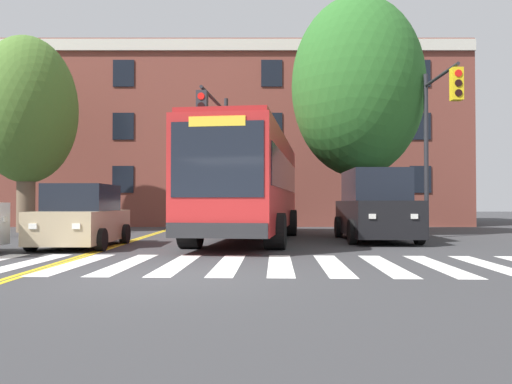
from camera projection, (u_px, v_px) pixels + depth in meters
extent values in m
plane|color=#38383A|center=(168.00, 277.00, 8.59)|extent=(120.00, 120.00, 0.00)
cube|color=white|center=(27.00, 263.00, 10.40)|extent=(0.64, 3.64, 0.01)
cube|color=white|center=(77.00, 264.00, 10.36)|extent=(0.64, 3.64, 0.01)
cube|color=white|center=(128.00, 264.00, 10.31)|extent=(0.64, 3.64, 0.01)
cube|color=white|center=(178.00, 264.00, 10.27)|extent=(0.64, 3.64, 0.01)
cube|color=white|center=(230.00, 264.00, 10.22)|extent=(0.64, 3.64, 0.01)
cube|color=white|center=(281.00, 265.00, 10.18)|extent=(0.64, 3.64, 0.01)
cube|color=white|center=(334.00, 265.00, 10.14)|extent=(0.64, 3.64, 0.01)
cube|color=white|center=(386.00, 265.00, 10.09)|extent=(0.64, 3.64, 0.01)
cube|color=white|center=(439.00, 266.00, 10.05)|extent=(0.64, 3.64, 0.01)
cube|color=white|center=(493.00, 266.00, 10.00)|extent=(0.64, 3.64, 0.01)
cube|color=gold|center=(171.00, 229.00, 24.23)|extent=(0.12, 36.00, 0.01)
cube|color=gold|center=(174.00, 229.00, 24.23)|extent=(0.12, 36.00, 0.01)
cube|color=#B22323|center=(251.00, 183.00, 16.97)|extent=(3.86, 10.92, 2.98)
cube|color=black|center=(288.00, 174.00, 16.81)|extent=(1.33, 9.75, 1.07)
cube|color=black|center=(215.00, 175.00, 17.15)|extent=(1.33, 9.75, 1.07)
cube|color=black|center=(218.00, 159.00, 11.67)|extent=(2.20, 0.32, 1.79)
cube|color=yellow|center=(218.00, 121.00, 11.69)|extent=(1.35, 0.21, 0.24)
cube|color=#232326|center=(218.00, 231.00, 11.61)|extent=(2.41, 0.42, 0.36)
cube|color=maroon|center=(251.00, 137.00, 17.00)|extent=(3.66, 10.48, 0.16)
cylinder|color=black|center=(276.00, 231.00, 13.50)|extent=(0.69, 1.06, 0.99)
cylinder|color=black|center=(192.00, 231.00, 13.82)|extent=(0.69, 1.06, 0.99)
cylinder|color=black|center=(290.00, 223.00, 19.17)|extent=(0.69, 1.06, 0.99)
cylinder|color=black|center=(230.00, 222.00, 19.48)|extent=(0.69, 1.06, 0.99)
cube|color=tan|center=(83.00, 226.00, 14.29)|extent=(1.79, 3.87, 0.87)
cube|color=black|center=(84.00, 198.00, 14.34)|extent=(1.61, 2.13, 0.76)
cube|color=white|center=(77.00, 226.00, 12.33)|extent=(0.20, 0.04, 0.14)
cube|color=white|center=(34.00, 226.00, 12.34)|extent=(0.20, 0.04, 0.14)
cylinder|color=black|center=(102.00, 240.00, 13.08)|extent=(0.22, 0.60, 0.60)
cylinder|color=black|center=(32.00, 240.00, 13.08)|extent=(0.22, 0.60, 0.60)
cylinder|color=black|center=(126.00, 234.00, 15.48)|extent=(0.22, 0.60, 0.60)
cylinder|color=black|center=(67.00, 234.00, 15.48)|extent=(0.22, 0.60, 0.60)
cube|color=black|center=(376.00, 218.00, 16.62)|extent=(2.13, 5.05, 1.12)
cube|color=black|center=(376.00, 186.00, 16.70)|extent=(1.87, 3.15, 1.03)
cube|color=white|center=(416.00, 216.00, 14.09)|extent=(0.20, 0.05, 0.14)
cube|color=white|center=(374.00, 216.00, 14.13)|extent=(0.20, 0.05, 0.14)
cylinder|color=black|center=(421.00, 232.00, 15.03)|extent=(0.24, 0.77, 0.76)
cylinder|color=black|center=(353.00, 232.00, 15.10)|extent=(0.24, 0.77, 0.76)
cylinder|color=black|center=(395.00, 227.00, 18.13)|extent=(0.24, 0.77, 0.76)
cylinder|color=black|center=(340.00, 227.00, 18.20)|extent=(0.24, 0.77, 0.76)
cube|color=#B7BABF|center=(237.00, 212.00, 25.31)|extent=(2.42, 5.01, 1.15)
cube|color=black|center=(237.00, 192.00, 25.38)|extent=(2.04, 3.16, 0.88)
cube|color=white|center=(253.00, 211.00, 22.95)|extent=(0.20, 0.06, 0.14)
cube|color=white|center=(228.00, 211.00, 22.83)|extent=(0.20, 0.06, 0.14)
cylinder|color=black|center=(260.00, 221.00, 23.91)|extent=(0.30, 0.78, 0.76)
cylinder|color=black|center=(219.00, 221.00, 23.71)|extent=(0.30, 0.78, 0.76)
cylinder|color=black|center=(254.00, 219.00, 26.90)|extent=(0.30, 0.78, 0.76)
cylinder|color=black|center=(217.00, 219.00, 26.70)|extent=(0.30, 0.78, 0.76)
cube|color=white|center=(7.00, 219.00, 12.60)|extent=(0.06, 0.20, 0.14)
cylinder|color=#28282D|center=(428.00, 156.00, 17.99)|extent=(0.16, 0.16, 5.93)
cylinder|color=#28282D|center=(442.00, 75.00, 16.58)|extent=(0.12, 2.93, 0.11)
cube|color=yellow|center=(458.00, 84.00, 15.25)|extent=(0.34, 0.28, 1.00)
cylinder|color=red|center=(460.00, 73.00, 15.11)|extent=(0.22, 0.03, 0.22)
cylinder|color=black|center=(460.00, 83.00, 15.10)|extent=(0.22, 0.03, 0.22)
cylinder|color=black|center=(460.00, 93.00, 15.09)|extent=(0.22, 0.03, 0.22)
cylinder|color=#28282D|center=(227.00, 166.00, 19.94)|extent=(0.16, 0.16, 5.45)
cylinder|color=#28282D|center=(216.00, 101.00, 17.75)|extent=(0.62, 4.48, 0.11)
cube|color=#28282D|center=(203.00, 107.00, 15.65)|extent=(0.37, 0.32, 1.00)
cylinder|color=red|center=(202.00, 96.00, 15.51)|extent=(0.22, 0.05, 0.22)
cylinder|color=black|center=(202.00, 106.00, 15.50)|extent=(0.22, 0.05, 0.22)
cylinder|color=black|center=(202.00, 115.00, 15.49)|extent=(0.22, 0.05, 0.22)
cylinder|color=#4C3D2D|center=(359.00, 199.00, 19.51)|extent=(0.65, 0.65, 2.81)
ellipsoid|color=#2D6B28|center=(359.00, 87.00, 19.61)|extent=(5.77, 5.50, 7.12)
cylinder|color=brown|center=(27.00, 202.00, 21.44)|extent=(0.75, 0.75, 2.59)
ellipsoid|color=#4C752D|center=(28.00, 110.00, 21.52)|extent=(5.28, 5.43, 6.35)
cube|color=brown|center=(208.00, 143.00, 30.59)|extent=(28.96, 9.32, 9.88)
cube|color=beige|center=(199.00, 45.00, 25.94)|extent=(28.96, 0.16, 0.60)
cube|color=black|center=(124.00, 179.00, 25.85)|extent=(1.10, 0.06, 1.40)
cube|color=black|center=(273.00, 179.00, 25.83)|extent=(1.10, 0.06, 1.40)
cube|color=black|center=(422.00, 179.00, 25.82)|extent=(1.10, 0.06, 1.40)
cube|color=black|center=(125.00, 126.00, 25.91)|extent=(1.10, 0.06, 1.40)
cube|color=black|center=(273.00, 126.00, 25.89)|extent=(1.10, 0.06, 1.40)
cube|color=black|center=(421.00, 126.00, 25.87)|extent=(1.10, 0.06, 1.40)
cube|color=black|center=(125.00, 73.00, 25.97)|extent=(1.10, 0.06, 1.40)
cube|color=black|center=(273.00, 73.00, 25.95)|extent=(1.10, 0.06, 1.40)
cube|color=black|center=(421.00, 73.00, 25.93)|extent=(1.10, 0.06, 1.40)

